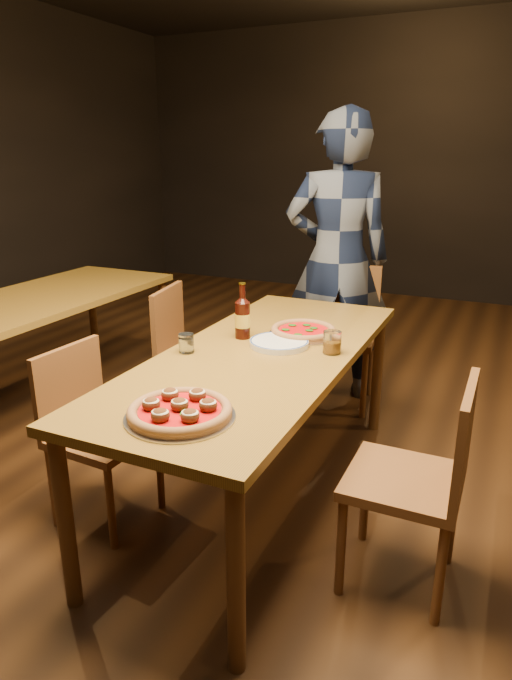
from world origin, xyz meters
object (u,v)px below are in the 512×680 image
at_px(table_main, 261,366).
at_px(pizza_meatball, 180,411).
at_px(chair_main_e, 404,479).
at_px(pizza_margherita, 303,331).
at_px(water_glass, 186,343).
at_px(chair_end, 341,335).
at_px(table_left, 31,310).
at_px(chair_main_nw, 104,435).
at_px(chair_main_sw, 200,357).
at_px(amber_glass, 332,342).
at_px(diner, 337,260).
at_px(beer_bottle, 243,319).
at_px(plate_stack, 279,343).

xyz_separation_m(table_main, pizza_meatball, (0.03, -0.73, 0.10)).
bearing_deg(chair_main_e, pizza_margherita, -133.77).
xyz_separation_m(pizza_meatball, pizza_margherita, (0.07, 1.04, -0.00)).
bearing_deg(water_glass, chair_end, 76.64).
height_order(table_left, chair_main_nw, chair_main_nw).
distance_m(chair_main_nw, chair_main_e, 1.30).
distance_m(table_main, chair_main_sw, 0.86).
height_order(table_left, chair_main_sw, chair_main_sw).
xyz_separation_m(table_left, chair_main_e, (2.42, -0.60, -0.23)).
bearing_deg(pizza_meatball, water_glass, 119.35).
height_order(chair_main_sw, pizza_margherita, chair_main_sw).
bearing_deg(pizza_meatball, chair_main_e, 31.88).
bearing_deg(pizza_meatball, chair_end, 90.08).
bearing_deg(table_left, pizza_meatball, -30.85).
relative_size(table_left, amber_glass, 19.64).
bearing_deg(amber_glass, diner, 106.15).
height_order(beer_bottle, amber_glass, beer_bottle).
xyz_separation_m(table_main, table_left, (-1.70, 0.30, 0.00)).
bearing_deg(amber_glass, chair_main_e, -44.35).
height_order(table_left, chair_main_e, chair_main_e).
xyz_separation_m(chair_main_sw, water_glass, (0.34, -0.69, 0.34)).
bearing_deg(chair_main_nw, amber_glass, -53.55).
bearing_deg(beer_bottle, pizza_margherita, 31.63).
bearing_deg(water_glass, chair_main_e, -8.38).
bearing_deg(diner, table_main, 71.54).
bearing_deg(chair_main_e, plate_stack, -121.03).
bearing_deg(table_main, chair_main_e, -22.48).
xyz_separation_m(chair_main_e, chair_end, (-0.70, 1.52, 0.03)).
bearing_deg(diner, chair_main_nw, 53.46).
bearing_deg(table_main, chair_end, 88.80).
bearing_deg(chair_end, chair_main_e, -72.79).
height_order(pizza_meatball, plate_stack, pizza_meatball).
bearing_deg(chair_main_e, table_left, -103.79).
bearing_deg(chair_main_nw, plate_stack, -44.14).
distance_m(chair_main_sw, pizza_margherita, 0.83).
relative_size(chair_end, beer_bottle, 3.55).
xyz_separation_m(chair_end, beer_bottle, (-0.19, -1.07, 0.37)).
distance_m(table_left, water_glass, 1.47).
xyz_separation_m(pizza_meatball, beer_bottle, (-0.19, 0.88, 0.07)).
relative_size(pizza_meatball, water_glass, 4.39).
relative_size(chair_main_nw, water_glass, 9.71).
distance_m(chair_main_e, diner, 1.90).
xyz_separation_m(chair_main_sw, pizza_margherita, (0.73, -0.23, 0.32)).
xyz_separation_m(chair_end, pizza_meatball, (0.00, -1.95, 0.30)).
height_order(chair_main_sw, pizza_meatball, chair_main_sw).
xyz_separation_m(table_left, amber_glass, (2.00, -0.19, 0.12)).
relative_size(pizza_meatball, amber_glass, 3.73).
distance_m(table_main, pizza_meatball, 0.74).
xyz_separation_m(chair_main_e, pizza_meatball, (-0.70, -0.43, 0.33)).
bearing_deg(chair_main_sw, pizza_meatball, -162.25).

